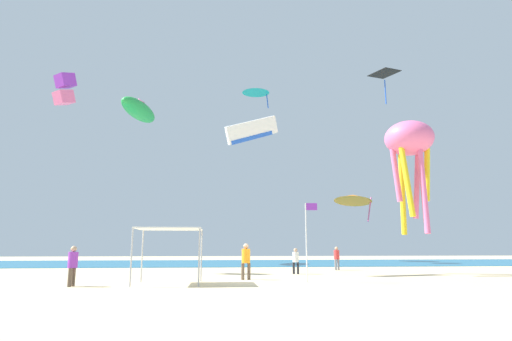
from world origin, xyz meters
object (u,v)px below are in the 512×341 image
banner_flag (308,234)px  kite_octopus_pink (409,144)px  kite_delta_teal (256,91)px  kite_delta_orange (353,198)px  canopy_tent (170,231)px  kite_box_purple (65,89)px  person_rightmost (337,256)px  kite_diamond_black (384,75)px  kite_inflatable_green (139,110)px  kite_parafoil_white (252,130)px  person_near_tent (73,263)px  person_central (246,258)px  person_leftmost (296,259)px

banner_flag → kite_octopus_pink: kite_octopus_pink is taller
kite_delta_teal → kite_delta_orange: 17.14m
canopy_tent → kite_box_purple: bearing=133.7°
kite_octopus_pink → kite_box_purple: bearing=4.3°
kite_delta_teal → kite_box_purple: kite_delta_teal is taller
person_rightmost → kite_diamond_black: kite_diamond_black is taller
person_rightmost → kite_delta_orange: bearing=-145.7°
canopy_tent → kite_inflatable_green: (-6.34, 23.34, 13.63)m
kite_parafoil_white → kite_inflatable_green: kite_inflatable_green is taller
person_near_tent → banner_flag: (10.58, 1.12, 1.27)m
person_central → person_rightmost: size_ratio=1.10×
kite_delta_teal → kite_octopus_pink: 23.71m
canopy_tent → person_leftmost: (7.13, 6.36, -1.45)m
kite_octopus_pink → kite_delta_orange: kite_octopus_pink is taller
person_rightmost → kite_octopus_pink: kite_octopus_pink is taller
person_near_tent → person_rightmost: person_near_tent is taller
kite_parafoil_white → kite_delta_orange: (13.91, 21.78, -1.78)m
banner_flag → kite_delta_teal: bearing=90.7°
kite_box_purple → canopy_tent: bearing=-6.9°
person_rightmost → kite_parafoil_white: (-6.57, -4.19, 8.18)m
person_central → kite_octopus_pink: 13.26m
kite_octopus_pink → kite_inflatable_green: size_ratio=1.03×
canopy_tent → kite_diamond_black: (18.19, 16.82, 15.77)m
person_rightmost → banner_flag: banner_flag is taller
person_near_tent → kite_diamond_black: 33.13m
person_rightmost → banner_flag: size_ratio=0.44×
person_leftmost → person_near_tent: bearing=65.5°
person_rightmost → kite_diamond_black: 19.70m
banner_flag → kite_delta_orange: 30.51m
person_central → kite_octopus_pink: (10.77, 3.00, 7.12)m
kite_inflatable_green → canopy_tent: bearing=-148.4°
kite_parafoil_white → kite_box_purple: kite_box_purple is taller
person_leftmost → person_rightmost: bearing=-100.5°
person_leftmost → kite_delta_teal: kite_delta_teal is taller
person_rightmost → kite_parafoil_white: 11.30m
person_central → kite_inflatable_green: size_ratio=0.26×
kite_delta_teal → kite_octopus_pink: bearing=106.5°
canopy_tent → person_central: 4.49m
person_near_tent → banner_flag: 10.71m
person_near_tent → canopy_tent: bearing=112.6°
banner_flag → kite_parafoil_white: bearing=110.5°
kite_inflatable_green → kite_box_purple: size_ratio=2.87×
person_near_tent → person_central: 8.26m
kite_delta_teal → kite_parafoil_white: kite_delta_teal is taller
person_near_tent → kite_box_purple: kite_box_purple is taller
person_leftmost → kite_inflatable_green: kite_inflatable_green is taller
person_near_tent → kite_box_purple: (-4.78, 9.99, 11.68)m
kite_diamond_black → person_central: bearing=109.1°
kite_box_purple → kite_delta_orange: kite_box_purple is taller
kite_parafoil_white → person_rightmost: bearing=-170.9°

